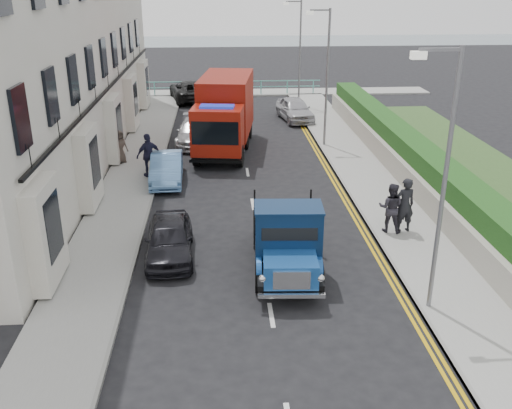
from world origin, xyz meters
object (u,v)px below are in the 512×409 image
object	(u,v)px
lamp_far	(298,47)
lamp_near	(441,170)
lamp_mid	(325,70)
pedestrian_east_near	(405,205)
parked_car_front	(169,239)
bedford_lorry	(287,245)
red_lorry	(225,112)

from	to	relation	value
lamp_far	lamp_near	bearing A→B (deg)	-90.00
lamp_mid	pedestrian_east_near	size ratio (longest dim) A/B	3.58
parked_car_front	pedestrian_east_near	distance (m)	8.11
pedestrian_east_near	bedford_lorry	bearing A→B (deg)	23.48
lamp_mid	pedestrian_east_near	world-z (taller)	lamp_mid
lamp_far	pedestrian_east_near	xyz separation A→B (m)	(0.89, -21.16, -2.90)
lamp_far	parked_car_front	xyz separation A→B (m)	(-7.13, -22.33, -3.37)
lamp_mid	red_lorry	size ratio (longest dim) A/B	0.96
bedford_lorry	pedestrian_east_near	bearing A→B (deg)	35.44
lamp_far	pedestrian_east_near	world-z (taller)	lamp_far
lamp_mid	bedford_lorry	world-z (taller)	lamp_mid
lamp_mid	bedford_lorry	distance (m)	14.66
lamp_far	red_lorry	distance (m)	11.60
lamp_mid	lamp_far	world-z (taller)	same
parked_car_front	lamp_far	bearing A→B (deg)	69.67
bedford_lorry	parked_car_front	xyz separation A→B (m)	(-3.61, 1.59, -0.44)
bedford_lorry	parked_car_front	size ratio (longest dim) A/B	1.35
lamp_mid	bedford_lorry	bearing A→B (deg)	-104.16
parked_car_front	lamp_mid	bearing A→B (deg)	57.34
lamp_near	lamp_mid	world-z (taller)	same
lamp_near	lamp_far	world-z (taller)	same
lamp_near	red_lorry	size ratio (longest dim) A/B	0.96
parked_car_front	pedestrian_east_near	bearing A→B (deg)	5.73
lamp_far	bedford_lorry	world-z (taller)	lamp_far
bedford_lorry	pedestrian_east_near	xyz separation A→B (m)	(4.40, 2.77, 0.03)
lamp_far	lamp_mid	bearing A→B (deg)	-90.00
lamp_near	pedestrian_east_near	distance (m)	5.71
red_lorry	parked_car_front	distance (m)	12.37
lamp_near	lamp_mid	distance (m)	16.00
lamp_far	red_lorry	bearing A→B (deg)	-116.67
lamp_mid	lamp_near	bearing A→B (deg)	-90.00
parked_car_front	red_lorry	bearing A→B (deg)	77.99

